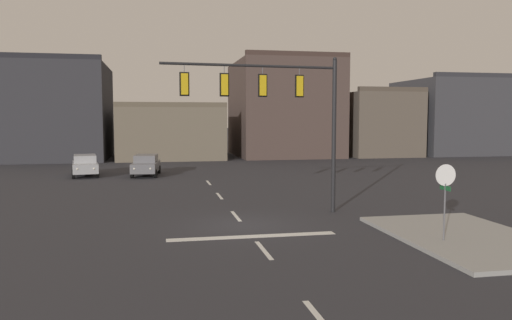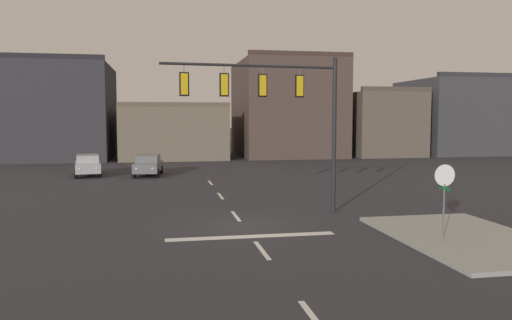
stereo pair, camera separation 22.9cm
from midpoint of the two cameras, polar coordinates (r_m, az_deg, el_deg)
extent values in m
plane|color=#2B2B30|center=(21.00, -1.74, -7.41)|extent=(400.00, 400.00, 0.00)
cube|color=gray|center=(20.10, 22.52, -8.11)|extent=(5.00, 8.00, 0.15)
cube|color=silver|center=(19.08, -0.74, -8.64)|extent=(6.40, 0.50, 0.01)
cube|color=silver|center=(11.67, 6.81, -17.56)|extent=(0.16, 2.40, 0.01)
cube|color=silver|center=(17.18, 0.50, -10.16)|extent=(0.16, 2.40, 0.01)
cube|color=silver|center=(22.94, -2.57, -6.36)|extent=(0.16, 2.40, 0.01)
cube|color=silver|center=(28.80, -4.38, -4.08)|extent=(0.16, 2.40, 0.01)
cube|color=silver|center=(34.70, -5.57, -2.57)|extent=(0.16, 2.40, 0.01)
cylinder|color=black|center=(23.80, 8.53, 2.60)|extent=(0.20, 0.20, 7.10)
cylinder|color=black|center=(22.57, -0.84, 10.63)|extent=(7.98, 0.70, 0.12)
sphere|color=black|center=(23.93, 8.64, 11.24)|extent=(0.18, 0.18, 0.18)
cylinder|color=#56565B|center=(23.22, 4.64, 9.87)|extent=(0.03, 0.03, 0.35)
cube|color=gold|center=(23.17, 4.63, 8.33)|extent=(0.32, 0.26, 0.90)
sphere|color=red|center=(23.31, 4.53, 9.00)|extent=(0.20, 0.20, 0.20)
sphere|color=#2D2314|center=(23.29, 4.52, 8.31)|extent=(0.20, 0.20, 0.20)
sphere|color=black|center=(23.28, 4.52, 7.62)|extent=(0.20, 0.20, 0.20)
cube|color=black|center=(23.15, 4.65, 8.33)|extent=(0.42, 0.06, 1.02)
cylinder|color=#56565B|center=(22.69, 0.45, 10.01)|extent=(0.03, 0.03, 0.35)
cube|color=gold|center=(22.64, 0.45, 8.43)|extent=(0.32, 0.26, 0.90)
sphere|color=red|center=(22.78, 0.36, 9.12)|extent=(0.20, 0.20, 0.20)
sphere|color=#2D2314|center=(22.76, 0.36, 8.41)|extent=(0.20, 0.20, 0.20)
sphere|color=black|center=(22.75, 0.36, 7.70)|extent=(0.20, 0.20, 0.20)
cube|color=black|center=(22.62, 0.46, 8.43)|extent=(0.42, 0.06, 1.02)
cylinder|color=#56565B|center=(22.28, -3.92, 10.09)|extent=(0.03, 0.03, 0.35)
cube|color=gold|center=(22.23, -3.91, 8.49)|extent=(0.32, 0.26, 0.90)
sphere|color=red|center=(22.37, -3.98, 9.18)|extent=(0.20, 0.20, 0.20)
sphere|color=#2D2314|center=(22.35, -3.98, 8.47)|extent=(0.20, 0.20, 0.20)
sphere|color=black|center=(22.34, -3.98, 7.75)|extent=(0.20, 0.20, 0.20)
cube|color=black|center=(22.21, -3.90, 8.49)|extent=(0.42, 0.06, 1.02)
cylinder|color=#56565B|center=(22.00, -8.43, 10.12)|extent=(0.03, 0.03, 0.35)
cube|color=gold|center=(21.95, -8.41, 8.49)|extent=(0.32, 0.26, 0.90)
sphere|color=red|center=(22.10, -8.46, 9.20)|extent=(0.20, 0.20, 0.20)
sphere|color=#2D2314|center=(22.08, -8.45, 8.47)|extent=(0.20, 0.20, 0.20)
sphere|color=black|center=(22.06, -8.45, 7.74)|extent=(0.20, 0.20, 0.20)
cube|color=black|center=(21.93, -8.41, 8.50)|extent=(0.42, 0.06, 1.02)
cylinder|color=#56565B|center=(18.86, 20.22, -5.77)|extent=(0.06, 0.06, 2.15)
cylinder|color=white|center=(18.67, 20.34, -1.62)|extent=(0.76, 0.03, 0.76)
cylinder|color=#B21414|center=(18.68, 20.32, -1.61)|extent=(0.68, 0.03, 0.68)
cube|color=#19592D|center=(18.72, 20.30, -2.99)|extent=(0.02, 0.64, 0.16)
cube|color=#9EA0A5|center=(40.67, -18.93, -0.74)|extent=(2.43, 4.62, 0.70)
cube|color=#9EA0A5|center=(40.76, -18.96, 0.16)|extent=(1.95, 2.67, 0.56)
cube|color=#2D3842|center=(40.00, -18.94, 0.04)|extent=(1.54, 0.47, 0.47)
cube|color=#2D3842|center=(41.93, -18.98, 0.25)|extent=(1.54, 0.44, 0.46)
cylinder|color=black|center=(39.28, -17.64, -1.45)|extent=(0.31, 0.67, 0.64)
cylinder|color=black|center=(39.26, -20.12, -1.53)|extent=(0.31, 0.67, 0.64)
cylinder|color=black|center=(42.17, -17.79, -1.05)|extent=(0.31, 0.67, 0.64)
cylinder|color=black|center=(42.15, -20.10, -1.11)|extent=(0.31, 0.67, 0.64)
sphere|color=silver|center=(38.51, -18.02, -0.94)|extent=(0.16, 0.16, 0.16)
sphere|color=silver|center=(38.49, -19.74, -0.99)|extent=(0.16, 0.16, 0.16)
cube|color=maroon|center=(42.83, -18.98, -0.37)|extent=(1.36, 0.24, 0.12)
cube|color=slate|center=(39.64, -12.51, -0.74)|extent=(2.23, 4.56, 0.70)
cube|color=slate|center=(39.73, -12.50, 0.19)|extent=(1.84, 2.61, 0.56)
cube|color=#2D3842|center=(38.98, -12.63, 0.07)|extent=(1.54, 0.40, 0.47)
cube|color=#2D3842|center=(40.89, -12.30, 0.29)|extent=(1.53, 0.37, 0.46)
cylinder|color=black|center=(38.15, -11.49, -1.51)|extent=(0.28, 0.66, 0.64)
cylinder|color=black|center=(38.36, -14.02, -1.52)|extent=(0.28, 0.66, 0.64)
cylinder|color=black|center=(41.02, -11.07, -1.06)|extent=(0.28, 0.66, 0.64)
cylinder|color=black|center=(41.22, -13.43, -1.08)|extent=(0.28, 0.66, 0.64)
sphere|color=silver|center=(37.41, -12.04, -0.97)|extent=(0.16, 0.16, 0.16)
sphere|color=silver|center=(37.56, -13.78, -0.98)|extent=(0.16, 0.16, 0.16)
cube|color=maroon|center=(41.79, -12.15, -0.34)|extent=(1.37, 0.18, 0.12)
cube|color=#2D2D33|center=(58.97, -21.84, 5.03)|extent=(11.06, 13.12, 10.08)
cube|color=black|center=(53.15, -23.27, 10.76)|extent=(11.06, 0.60, 0.50)
cube|color=#665B4C|center=(57.66, -9.81, 3.05)|extent=(11.26, 12.39, 5.52)
cube|color=brown|center=(51.76, -9.68, 6.19)|extent=(11.26, 0.60, 0.50)
cube|color=#473833|center=(59.87, 3.00, 5.75)|extent=(11.32, 13.21, 10.90)
cube|color=#3A2B26|center=(54.19, 4.71, 11.89)|extent=(11.32, 0.60, 0.50)
cube|color=brown|center=(63.32, 12.57, 3.97)|extent=(8.07, 13.03, 7.33)
cube|color=#493F35|center=(57.77, 15.15, 7.74)|extent=(8.07, 0.60, 0.50)
cube|color=#38383D|center=(68.01, 21.63, 4.52)|extent=(12.73, 11.49, 9.03)
cube|color=#2B2B30|center=(63.69, 24.45, 8.73)|extent=(12.73, 0.60, 0.50)
camera|label=1|loc=(0.11, -90.29, -0.02)|focal=35.34mm
camera|label=2|loc=(0.11, 89.71, 0.02)|focal=35.34mm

